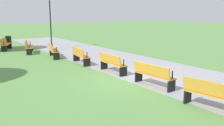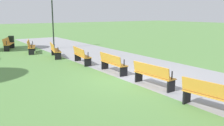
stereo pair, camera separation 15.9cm
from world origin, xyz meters
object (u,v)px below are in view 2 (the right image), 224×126
Objects in this scene: bench_1 at (31,46)px; bench_3 at (81,55)px; bench_0 at (8,44)px; bench_5 at (153,75)px; bench_2 at (55,50)px; bench_6 at (213,96)px; bench_4 at (112,63)px; lamp_post at (52,12)px; trash_bin at (11,42)px.

bench_1 is 1.00× the size of bench_3.
bench_0 is 1.01× the size of bench_5.
bench_2 is at bearing -177.34° from bench_5.
bench_1 is at bearing -158.60° from bench_3.
bench_1 is at bearing -174.67° from bench_5.
bench_3 is (7.81, 2.24, 0.00)m from bench_0.
bench_6 is (15.93, 2.24, 0.00)m from bench_0.
bench_2 is at bearing -169.31° from bench_4.
bench_4 is 9.53m from lamp_post.
bench_3 is 1.02× the size of bench_4.
bench_2 is 2.01× the size of trash_bin.
lamp_post is 4.33× the size of trash_bin.
bench_1 is at bearing 177.29° from bench_6.
bench_0 is 13.46m from bench_5.
bench_5 is (5.42, 0.25, 0.00)m from bench_3.
bench_3 is 8.12m from bench_6.
trash_bin is at bearing -176.61° from bench_0.
lamp_post is (-9.22, 0.64, 2.31)m from bench_4.
bench_6 is 2.00× the size of trash_bin.
bench_4 is at bearing 37.49° from bench_0.
bench_4 is at bearing 13.39° from bench_3.
lamp_post is (-1.24, 2.14, 2.31)m from bench_1.
bench_4 is 0.98× the size of bench_6.
lamp_post is at bearing 168.47° from bench_6.
bench_0 is at bearing -172.00° from bench_5.
bench_3 and bench_5 have the same top height.
bench_0 is 5.42m from bench_2.
bench_1 is 2.01× the size of trash_bin.
bench_0 is at bearing -155.93° from bench_3.
bench_3 is at bearing 171.95° from bench_6.
bench_1 is 13.46m from bench_6.
bench_3 is at bearing 179.99° from bench_5.
bench_0 is at bearing -147.89° from bench_2.
bench_0 is 16.09m from bench_6.
bench_4 and bench_5 have the same top height.
bench_2 and bench_3 have the same top height.
lamp_post reaches higher than bench_3.
lamp_post is (1.29, 3.13, 2.31)m from bench_0.
bench_3 is at bearing -7.78° from lamp_post.
trash_bin is (-17.34, -1.71, -0.01)m from bench_6.
trash_bin reaches higher than bench_5.
bench_5 is (8.09, 0.76, 0.00)m from bench_2.
bench_0 and bench_5 have the same top height.
bench_1 is at bearing 45.51° from bench_0.
trash_bin is at bearing -136.04° from lamp_post.
bench_2 is 1.02× the size of bench_4.
trash_bin reaches higher than bench_6.
bench_6 is at bearing -8.02° from bench_5.
bench_1 is at bearing -150.57° from bench_2.
lamp_post is at bearing 43.96° from trash_bin.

